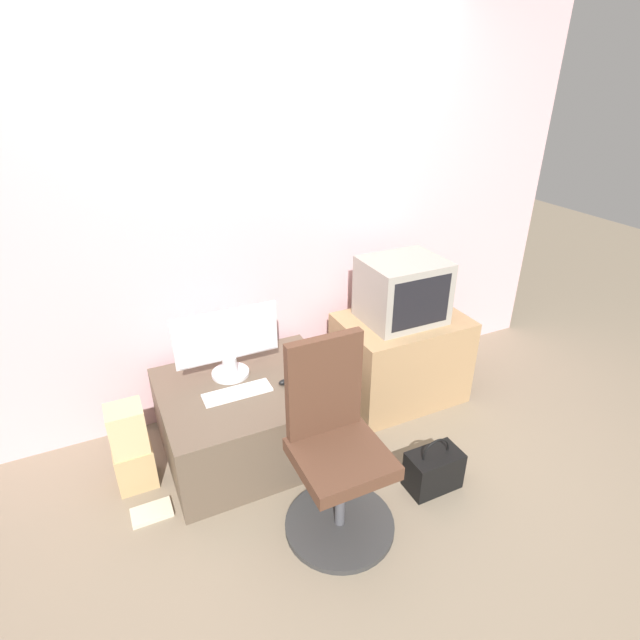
{
  "coord_description": "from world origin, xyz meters",
  "views": [
    {
      "loc": [
        -0.97,
        -1.47,
        2.07
      ],
      "look_at": [
        0.18,
        0.93,
        0.7
      ],
      "focal_mm": 28.0,
      "sensor_mm": 36.0,
      "label": 1
    }
  ],
  "objects_px": {
    "main_monitor": "(227,342)",
    "keyboard": "(237,393)",
    "book": "(152,512)",
    "mouse": "(284,382)",
    "crt_tv": "(403,291)",
    "handbag": "(433,470)",
    "office_chair": "(336,458)",
    "cardboard_box_lower": "(135,465)"
  },
  "relations": [
    {
      "from": "main_monitor",
      "to": "keyboard",
      "type": "distance_m",
      "value": 0.29
    },
    {
      "from": "main_monitor",
      "to": "keyboard",
      "type": "bearing_deg",
      "value": -95.86
    },
    {
      "from": "main_monitor",
      "to": "book",
      "type": "relative_size",
      "value": 2.94
    },
    {
      "from": "crt_tv",
      "to": "handbag",
      "type": "relative_size",
      "value": 1.52
    },
    {
      "from": "crt_tv",
      "to": "mouse",
      "type": "bearing_deg",
      "value": -169.3
    },
    {
      "from": "cardboard_box_lower",
      "to": "handbag",
      "type": "xyz_separation_m",
      "value": [
        1.45,
        -0.72,
        -0.01
      ]
    },
    {
      "from": "mouse",
      "to": "handbag",
      "type": "distance_m",
      "value": 0.95
    },
    {
      "from": "keyboard",
      "to": "mouse",
      "type": "bearing_deg",
      "value": -6.08
    },
    {
      "from": "mouse",
      "to": "crt_tv",
      "type": "xyz_separation_m",
      "value": [
        0.88,
        0.17,
        0.33
      ]
    },
    {
      "from": "handbag",
      "to": "book",
      "type": "relative_size",
      "value": 1.59
    },
    {
      "from": "main_monitor",
      "to": "office_chair",
      "type": "xyz_separation_m",
      "value": [
        0.26,
        -0.84,
        -0.26
      ]
    },
    {
      "from": "main_monitor",
      "to": "mouse",
      "type": "distance_m",
      "value": 0.39
    },
    {
      "from": "mouse",
      "to": "office_chair",
      "type": "height_order",
      "value": "office_chair"
    },
    {
      "from": "cardboard_box_lower",
      "to": "handbag",
      "type": "bearing_deg",
      "value": -26.4
    },
    {
      "from": "main_monitor",
      "to": "handbag",
      "type": "bearing_deg",
      "value": -45.85
    },
    {
      "from": "keyboard",
      "to": "cardboard_box_lower",
      "type": "bearing_deg",
      "value": 174.76
    },
    {
      "from": "handbag",
      "to": "book",
      "type": "bearing_deg",
      "value": 162.13
    },
    {
      "from": "main_monitor",
      "to": "book",
      "type": "bearing_deg",
      "value": -144.43
    },
    {
      "from": "book",
      "to": "crt_tv",
      "type": "bearing_deg",
      "value": 11.53
    },
    {
      "from": "handbag",
      "to": "book",
      "type": "xyz_separation_m",
      "value": [
        -1.42,
        0.46,
        -0.1
      ]
    },
    {
      "from": "crt_tv",
      "to": "cardboard_box_lower",
      "type": "height_order",
      "value": "crt_tv"
    },
    {
      "from": "office_chair",
      "to": "mouse",
      "type": "bearing_deg",
      "value": 91.74
    },
    {
      "from": "handbag",
      "to": "keyboard",
      "type": "bearing_deg",
      "value": 142.38
    },
    {
      "from": "main_monitor",
      "to": "office_chair",
      "type": "relative_size",
      "value": 0.6
    },
    {
      "from": "crt_tv",
      "to": "handbag",
      "type": "xyz_separation_m",
      "value": [
        -0.28,
        -0.81,
        -0.68
      ]
    },
    {
      "from": "main_monitor",
      "to": "mouse",
      "type": "bearing_deg",
      "value": -43.55
    },
    {
      "from": "book",
      "to": "office_chair",
      "type": "bearing_deg",
      "value": -27.0
    },
    {
      "from": "mouse",
      "to": "handbag",
      "type": "relative_size",
      "value": 0.2
    },
    {
      "from": "office_chair",
      "to": "book",
      "type": "distance_m",
      "value": 1.02
    },
    {
      "from": "main_monitor",
      "to": "handbag",
      "type": "distance_m",
      "value": 1.33
    },
    {
      "from": "main_monitor",
      "to": "handbag",
      "type": "height_order",
      "value": "main_monitor"
    },
    {
      "from": "office_chair",
      "to": "cardboard_box_lower",
      "type": "height_order",
      "value": "office_chair"
    },
    {
      "from": "main_monitor",
      "to": "crt_tv",
      "type": "xyz_separation_m",
      "value": [
        1.12,
        -0.07,
        0.13
      ]
    },
    {
      "from": "mouse",
      "to": "crt_tv",
      "type": "height_order",
      "value": "crt_tv"
    },
    {
      "from": "book",
      "to": "main_monitor",
      "type": "bearing_deg",
      "value": 35.57
    },
    {
      "from": "crt_tv",
      "to": "cardboard_box_lower",
      "type": "relative_size",
      "value": 2.02
    },
    {
      "from": "office_chair",
      "to": "handbag",
      "type": "relative_size",
      "value": 3.08
    },
    {
      "from": "mouse",
      "to": "office_chair",
      "type": "relative_size",
      "value": 0.06
    },
    {
      "from": "keyboard",
      "to": "cardboard_box_lower",
      "type": "height_order",
      "value": "keyboard"
    },
    {
      "from": "office_chair",
      "to": "cardboard_box_lower",
      "type": "relative_size",
      "value": 4.11
    },
    {
      "from": "keyboard",
      "to": "main_monitor",
      "type": "bearing_deg",
      "value": 84.14
    },
    {
      "from": "cardboard_box_lower",
      "to": "book",
      "type": "height_order",
      "value": "cardboard_box_lower"
    }
  ]
}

